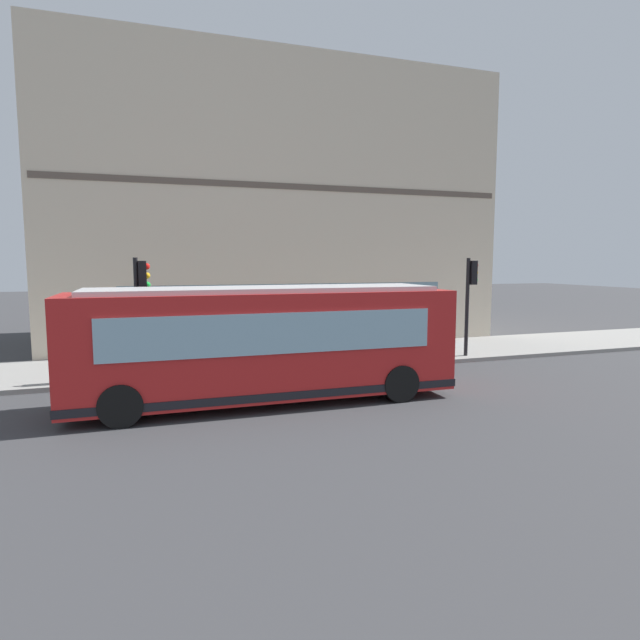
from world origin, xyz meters
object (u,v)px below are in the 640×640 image
Objects in this scene: pedestrian_near_building_entrance at (344,334)px; newspaper_vending_box at (444,334)px; pedestrian_by_light_pole at (390,332)px; traffic_light_down_block at (141,294)px; traffic_light_near_corner at (470,288)px; fire_hydrant at (377,339)px; city_bus_nearside at (265,344)px; pedestrian_near_hydrant at (203,341)px.

newspaper_vending_box is (2.16, -5.51, -0.55)m from pedestrian_near_building_entrance.
traffic_light_down_block is at bearing 93.78° from pedestrian_by_light_pole.
traffic_light_near_corner is 3.41m from newspaper_vending_box.
fire_hydrant is 3.13m from newspaper_vending_box.
city_bus_nearside is at bearing 111.90° from traffic_light_near_corner.
pedestrian_near_hydrant is 0.95× the size of pedestrian_near_building_entrance.
fire_hydrant is (6.31, -6.19, -1.04)m from city_bus_nearside.
pedestrian_near_hydrant is 1.83× the size of newspaper_vending_box.
city_bus_nearside is at bearing 136.22° from pedestrian_near_building_entrance.
fire_hydrant is (2.79, 2.58, -2.23)m from traffic_light_near_corner.
traffic_light_down_block reaches higher than pedestrian_by_light_pole.
traffic_light_near_corner is 5.02× the size of fire_hydrant.
pedestrian_by_light_pole is at bearing 167.50° from fire_hydrant.
pedestrian_near_building_entrance reaches higher than pedestrian_near_hydrant.
pedestrian_near_building_entrance is at bearing 134.53° from fire_hydrant.
city_bus_nearside is 6.10× the size of pedestrian_near_hydrant.
traffic_light_near_corner is at bearing -93.28° from pedestrian_near_hydrant.
pedestrian_near_building_entrance is (-2.35, 2.39, 0.64)m from fire_hydrant.
pedestrian_near_building_entrance is 1.93× the size of newspaper_vending_box.
city_bus_nearside is 5.80× the size of pedestrian_near_building_entrance.
pedestrian_by_light_pole is at bearing 120.37° from newspaper_vending_box.
traffic_light_down_block reaches higher than fire_hydrant.
pedestrian_near_hydrant reaches higher than fire_hydrant.
pedestrian_near_building_entrance reaches higher than newspaper_vending_box.
city_bus_nearside is 2.72× the size of traffic_light_down_block.
pedestrian_near_building_entrance is (-0.13, -4.97, 0.06)m from pedestrian_near_hydrant.
traffic_light_near_corner is at bearing -137.25° from fire_hydrant.
traffic_light_near_corner is 2.14× the size of pedestrian_near_building_entrance.
city_bus_nearside is 4.74m from traffic_light_down_block.
city_bus_nearside reaches higher than pedestrian_near_hydrant.
traffic_light_down_block is at bearing 102.35° from newspaper_vending_box.
traffic_light_near_corner is 10.09m from pedestrian_near_hydrant.
fire_hydrant is at bearing -44.42° from city_bus_nearside.
newspaper_vending_box is (2.13, -3.64, -0.54)m from pedestrian_by_light_pole.
newspaper_vending_box is (2.71, -12.38, -2.13)m from traffic_light_down_block.
pedestrian_near_hydrant is (0.57, 9.94, -1.64)m from traffic_light_near_corner.
pedestrian_near_hydrant is (0.10, 6.84, -0.04)m from pedestrian_by_light_pole.
pedestrian_near_building_entrance reaches higher than fire_hydrant.
city_bus_nearside is 13.60× the size of fire_hydrant.
pedestrian_by_light_pole is 1.91× the size of newspaper_vending_box.
traffic_light_down_block is 2.60m from pedestrian_near_hydrant.
pedestrian_near_building_entrance is at bearing -43.78° from city_bus_nearside.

